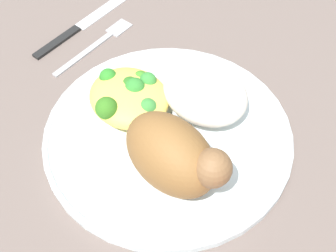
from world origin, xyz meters
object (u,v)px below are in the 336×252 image
fork (97,43)px  rice_pile (204,91)px  mac_cheese_with_broccoli (129,96)px  plate (168,135)px  knife (78,27)px  roasted_chicken (174,155)px

fork → rice_pile: bearing=6.1°
mac_cheese_with_broccoli → plate: bearing=8.0°
mac_cheese_with_broccoli → knife: (-0.17, 0.05, -0.03)m
plate → mac_cheese_with_broccoli: mac_cheese_with_broccoli is taller
plate → fork: size_ratio=2.02×
roasted_chicken → fork: roasted_chicken is taller
rice_pile → fork: bearing=-173.9°
plate → rice_pile: 0.07m
roasted_chicken → mac_cheese_with_broccoli: (-0.11, 0.03, -0.02)m
mac_cheese_with_broccoli → fork: mac_cheese_with_broccoli is taller
rice_pile → knife: 0.23m
mac_cheese_with_broccoli → knife: size_ratio=0.53×
mac_cheese_with_broccoli → fork: (-0.13, 0.05, -0.03)m
rice_pile → knife: bearing=-175.3°
plate → fork: (-0.19, 0.04, -0.00)m
fork → knife: 0.05m
roasted_chicken → mac_cheese_with_broccoli: size_ratio=1.20×
rice_pile → plate: bearing=-87.7°
rice_pile → roasted_chicken: bearing=-61.9°
roasted_chicken → fork: bearing=162.0°
roasted_chicken → fork: 0.25m
roasted_chicken → rice_pile: (-0.05, 0.10, -0.02)m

